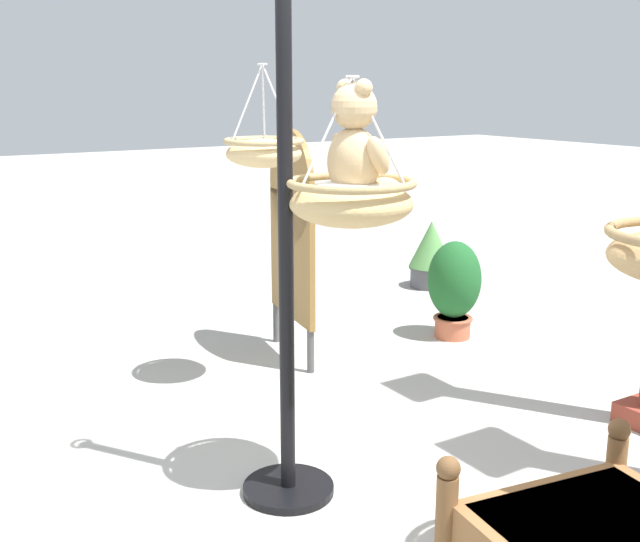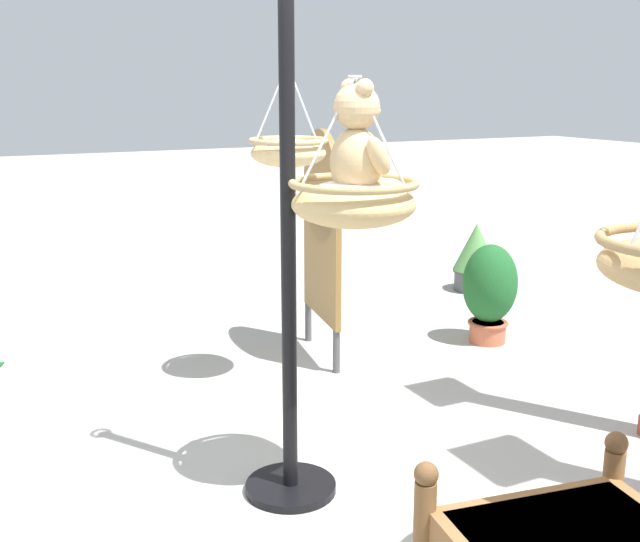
% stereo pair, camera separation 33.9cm
% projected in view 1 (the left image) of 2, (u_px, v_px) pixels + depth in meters
% --- Properties ---
extents(ground_plane, '(40.00, 40.00, 0.00)m').
position_uv_depth(ground_plane, '(300.00, 510.00, 3.59)').
color(ground_plane, '#ADAAA3').
extents(display_pole_central, '(0.44, 0.44, 2.60)m').
position_uv_depth(display_pole_central, '(287.00, 330.00, 3.56)').
color(display_pole_central, black).
rests_on(display_pole_central, ground).
extents(hanging_basket_with_teddy, '(0.58, 0.58, 0.65)m').
position_uv_depth(hanging_basket_with_teddy, '(351.00, 200.00, 3.42)').
color(hanging_basket_with_teddy, tan).
extents(teddy_bear, '(0.35, 0.32, 0.52)m').
position_uv_depth(teddy_bear, '(356.00, 148.00, 3.38)').
color(teddy_bear, tan).
extents(hanging_basket_left_high, '(0.49, 0.49, 0.61)m').
position_uv_depth(hanging_basket_left_high, '(264.00, 151.00, 4.68)').
color(hanging_basket_left_high, tan).
extents(potted_plant_fern_front, '(0.42, 0.42, 0.65)m').
position_uv_depth(potted_plant_fern_front, '(431.00, 254.00, 7.50)').
color(potted_plant_fern_front, '#4C4C51').
rests_on(potted_plant_fern_front, ground).
extents(potted_plant_tall_leafy, '(0.41, 0.41, 0.76)m').
position_uv_depth(potted_plant_tall_leafy, '(454.00, 286.00, 5.97)').
color(potted_plant_tall_leafy, '#BC6042').
rests_on(potted_plant_tall_leafy, ground).
extents(display_sign_board, '(0.78, 0.17, 1.63)m').
position_uv_depth(display_sign_board, '(292.00, 227.00, 5.41)').
color(display_sign_board, olive).
rests_on(display_sign_board, ground).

